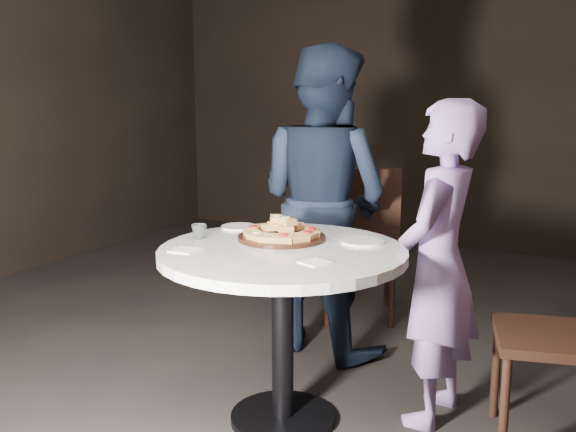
{
  "coord_description": "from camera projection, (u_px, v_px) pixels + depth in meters",
  "views": [
    {
      "loc": [
        1.29,
        -2.44,
        1.44
      ],
      "look_at": [
        0.04,
        -0.07,
        0.92
      ],
      "focal_mm": 40.0,
      "sensor_mm": 36.0,
      "label": 1
    }
  ],
  "objects": [
    {
      "name": "water_glass",
      "position": [
        199.0,
        231.0,
        2.88
      ],
      "size": [
        0.09,
        0.09,
        0.07
      ],
      "primitive_type": "imported",
      "rotation": [
        0.0,
        0.0,
        -0.34
      ],
      "color": "silver",
      "rests_on": "table"
    },
    {
      "name": "table",
      "position": [
        283.0,
        282.0,
        2.74
      ],
      "size": [
        1.08,
        1.08,
        0.79
      ],
      "rotation": [
        0.0,
        0.0,
        0.02
      ],
      "color": "black",
      "rests_on": "ground"
    },
    {
      "name": "focaccia_pile",
      "position": [
        282.0,
        229.0,
        2.87
      ],
      "size": [
        0.34,
        0.35,
        0.09
      ],
      "rotation": [
        0.0,
        0.0,
        0.42
      ],
      "color": "#B57E46",
      "rests_on": "serving_board"
    },
    {
      "name": "napkin_near",
      "position": [
        185.0,
        250.0,
        2.67
      ],
      "size": [
        0.11,
        0.11,
        0.01
      ],
      "primitive_type": "cube",
      "rotation": [
        0.0,
        0.0,
        0.08
      ],
      "color": "white",
      "rests_on": "table"
    },
    {
      "name": "serving_board",
      "position": [
        282.0,
        237.0,
        2.87
      ],
      "size": [
        0.49,
        0.49,
        0.02
      ],
      "primitive_type": "cylinder",
      "rotation": [
        0.0,
        0.0,
        -0.28
      ],
      "color": "black",
      "rests_on": "table"
    },
    {
      "name": "diner_navy",
      "position": [
        323.0,
        201.0,
        3.55
      ],
      "size": [
        0.96,
        0.83,
        1.69
      ],
      "primitive_type": "imported",
      "rotation": [
        0.0,
        0.0,
        2.89
      ],
      "color": "#141F32",
      "rests_on": "ground"
    },
    {
      "name": "plate_right",
      "position": [
        363.0,
        241.0,
        2.81
      ],
      "size": [
        0.23,
        0.23,
        0.01
      ],
      "primitive_type": "cylinder",
      "rotation": [
        0.0,
        0.0,
        0.23
      ],
      "color": "white",
      "rests_on": "table"
    },
    {
      "name": "napkin_far",
      "position": [
        315.0,
        262.0,
        2.48
      ],
      "size": [
        0.13,
        0.13,
        0.01
      ],
      "primitive_type": "cube",
      "rotation": [
        0.0,
        0.0,
        -0.38
      ],
      "color": "white",
      "rests_on": "table"
    },
    {
      "name": "diner_teal",
      "position": [
        438.0,
        265.0,
        2.77
      ],
      "size": [
        0.37,
        0.54,
        1.42
      ],
      "primitive_type": "imported",
      "rotation": [
        0.0,
        0.0,
        -1.63
      ],
      "color": "#866DAD",
      "rests_on": "ground"
    },
    {
      "name": "floor",
      "position": [
        287.0,
        407.0,
        2.99
      ],
      "size": [
        7.0,
        7.0,
        0.0
      ],
      "primitive_type": "plane",
      "color": "black",
      "rests_on": "ground"
    },
    {
      "name": "plate_left",
      "position": [
        239.0,
        227.0,
        3.11
      ],
      "size": [
        0.2,
        0.2,
        0.01
      ],
      "primitive_type": "cylinder",
      "rotation": [
        0.0,
        0.0,
        -0.21
      ],
      "color": "white",
      "rests_on": "table"
    },
    {
      "name": "chair_far",
      "position": [
        360.0,
        233.0,
        3.99
      ],
      "size": [
        0.62,
        0.63,
        1.0
      ],
      "rotation": [
        0.0,
        0.0,
        3.54
      ],
      "color": "black",
      "rests_on": "ground"
    }
  ]
}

